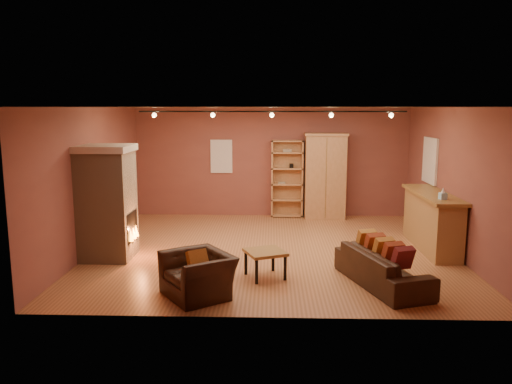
{
  "coord_description": "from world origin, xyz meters",
  "views": [
    {
      "loc": [
        0.0,
        -9.59,
        2.79
      ],
      "look_at": [
        -0.31,
        0.2,
        1.13
      ],
      "focal_mm": 35.0,
      "sensor_mm": 36.0,
      "label": 1
    }
  ],
  "objects_px": {
    "fireplace": "(108,202)",
    "armchair": "(198,268)",
    "bookcase": "(287,178)",
    "bar_counter": "(432,220)",
    "loveseat": "(383,261)",
    "armoire": "(325,176)",
    "coffee_table": "(265,255)"
  },
  "relations": [
    {
      "from": "loveseat",
      "to": "coffee_table",
      "type": "relative_size",
      "value": 2.54
    },
    {
      "from": "bar_counter",
      "to": "fireplace",
      "type": "bearing_deg",
      "value": -172.5
    },
    {
      "from": "bookcase",
      "to": "loveseat",
      "type": "bearing_deg",
      "value": -74.89
    },
    {
      "from": "bookcase",
      "to": "coffee_table",
      "type": "bearing_deg",
      "value": -95.93
    },
    {
      "from": "fireplace",
      "to": "loveseat",
      "type": "xyz_separation_m",
      "value": [
        4.81,
        -1.33,
        -0.67
      ]
    },
    {
      "from": "bar_counter",
      "to": "loveseat",
      "type": "bearing_deg",
      "value": -123.7
    },
    {
      "from": "armoire",
      "to": "coffee_table",
      "type": "xyz_separation_m",
      "value": [
        -1.45,
        -4.59,
        -0.7
      ]
    },
    {
      "from": "armoire",
      "to": "bar_counter",
      "type": "bearing_deg",
      "value": -56.14
    },
    {
      "from": "fireplace",
      "to": "coffee_table",
      "type": "relative_size",
      "value": 2.69
    },
    {
      "from": "bookcase",
      "to": "armoire",
      "type": "xyz_separation_m",
      "value": [
        0.96,
        -0.17,
        0.08
      ]
    },
    {
      "from": "loveseat",
      "to": "armchair",
      "type": "distance_m",
      "value": 2.91
    },
    {
      "from": "fireplace",
      "to": "armchair",
      "type": "distance_m",
      "value": 2.79
    },
    {
      "from": "bookcase",
      "to": "bar_counter",
      "type": "distance_m",
      "value": 4.07
    },
    {
      "from": "fireplace",
      "to": "coffee_table",
      "type": "distance_m",
      "value": 3.19
    },
    {
      "from": "loveseat",
      "to": "fireplace",
      "type": "bearing_deg",
      "value": 56.25
    },
    {
      "from": "fireplace",
      "to": "armchair",
      "type": "relative_size",
      "value": 1.78
    },
    {
      "from": "bookcase",
      "to": "coffee_table",
      "type": "relative_size",
      "value": 2.52
    },
    {
      "from": "coffee_table",
      "to": "bookcase",
      "type": "bearing_deg",
      "value": 84.07
    },
    {
      "from": "armoire",
      "to": "armchair",
      "type": "height_order",
      "value": "armoire"
    },
    {
      "from": "fireplace",
      "to": "armoire",
      "type": "height_order",
      "value": "armoire"
    },
    {
      "from": "loveseat",
      "to": "armchair",
      "type": "bearing_deg",
      "value": 82.78
    },
    {
      "from": "bookcase",
      "to": "armchair",
      "type": "height_order",
      "value": "bookcase"
    },
    {
      "from": "bookcase",
      "to": "bar_counter",
      "type": "bearing_deg",
      "value": -46.2
    },
    {
      "from": "loveseat",
      "to": "armchair",
      "type": "relative_size",
      "value": 1.68
    },
    {
      "from": "bookcase",
      "to": "loveseat",
      "type": "distance_m",
      "value": 5.29
    },
    {
      "from": "fireplace",
      "to": "loveseat",
      "type": "height_order",
      "value": "fireplace"
    },
    {
      "from": "armoire",
      "to": "bookcase",
      "type": "bearing_deg",
      "value": 169.94
    },
    {
      "from": "bar_counter",
      "to": "coffee_table",
      "type": "bearing_deg",
      "value": -150.83
    },
    {
      "from": "fireplace",
      "to": "armoire",
      "type": "xyz_separation_m",
      "value": [
        4.39,
        3.57,
        0.03
      ]
    },
    {
      "from": "bar_counter",
      "to": "coffee_table",
      "type": "distance_m",
      "value": 3.78
    },
    {
      "from": "bookcase",
      "to": "bar_counter",
      "type": "height_order",
      "value": "bookcase"
    },
    {
      "from": "armoire",
      "to": "coffee_table",
      "type": "bearing_deg",
      "value": -107.52
    }
  ]
}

